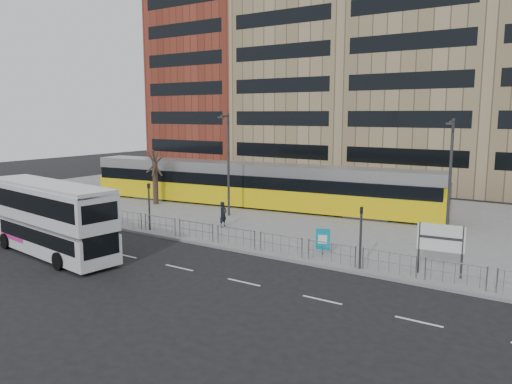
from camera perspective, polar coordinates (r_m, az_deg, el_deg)
The scene contains 16 objects.
ground at distance 29.98m, azimuth -6.45°, elevation -6.03°, with size 120.00×120.00×0.00m, color black.
plaza at distance 39.65m, azimuth 4.75°, elevation -2.20°, with size 64.00×24.00×0.15m, color slate.
kerb at distance 29.99m, azimuth -6.39°, elevation -5.88°, with size 64.00×0.25×0.17m, color gray.
building_row at distance 59.18m, azimuth 17.06°, elevation 13.59°, with size 70.40×18.40×31.20m.
pedestrian_barrier at distance 28.91m, azimuth -2.80°, elevation -4.54°, with size 32.07×0.07×1.10m.
road_markings at distance 26.48m, azimuth -10.39°, elevation -8.14°, with size 62.00×0.12×0.01m, color white.
double_decker_bus at distance 29.59m, azimuth -22.48°, elevation -2.57°, with size 10.21×3.55×4.00m.
tram at distance 40.91m, azimuth -0.40°, elevation 0.82°, with size 30.38×6.66×3.57m.
station_sign at distance 24.97m, azimuth 20.36°, elevation -5.19°, with size 2.14×0.33×2.47m.
ad_panel at distance 27.23m, azimuth 7.64°, elevation -5.42°, with size 0.75×0.30×1.45m.
pedestrian at distance 33.71m, azimuth -3.77°, elevation -2.56°, with size 0.63×0.41×1.72m, color black.
traffic_light_west at distance 33.27m, azimuth -12.13°, elevation -0.94°, with size 0.20×0.23×3.10m.
traffic_light_east at distance 24.93m, azimuth 11.90°, elevation -4.21°, with size 0.22×0.24×3.10m.
lamp_post_west at distance 37.00m, azimuth -3.23°, elevation 3.66°, with size 0.45×1.04×7.61m.
lamp_post_east at distance 32.92m, azimuth 21.30°, elevation 2.12°, with size 0.45×1.04×7.29m.
bare_tree at distance 42.62m, azimuth -11.54°, elevation 4.90°, with size 3.84×3.84×6.47m.
Camera 1 is at (18.69, -22.13, 7.71)m, focal length 35.00 mm.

